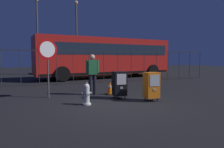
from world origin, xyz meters
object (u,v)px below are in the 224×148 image
stop_sign (48,56)px  bus_near (105,56)px  fire_hydrant (87,94)px  bus_far (113,56)px  traffic_cone (110,88)px  newspaper_box_secondary (119,84)px  pedestrian (92,72)px  newspaper_box_primary (151,85)px  street_light_near_right (77,32)px  street_light_near_left (37,31)px

stop_sign → bus_near: size_ratio=0.21×
fire_hydrant → bus_far: bearing=66.2°
fire_hydrant → bus_far: (5.96, 13.50, 1.36)m
stop_sign → bus_near: 8.29m
stop_sign → bus_near: bus_near is taller
stop_sign → bus_far: size_ratio=0.21×
traffic_cone → fire_hydrant: bearing=-131.9°
traffic_cone → bus_far: 12.94m
bus_near → bus_far: bearing=55.8°
newspaper_box_secondary → pedestrian: size_ratio=0.61×
fire_hydrant → bus_near: size_ratio=0.07×
traffic_cone → bus_near: (2.12, 7.06, 1.45)m
fire_hydrant → traffic_cone: bearing=48.1°
newspaper_box_primary → traffic_cone: size_ratio=1.92×
bus_near → street_light_near_right: (-1.66, 3.11, 2.11)m
bus_near → newspaper_box_primary: bearing=-105.1°
newspaper_box_primary → newspaper_box_secondary: bearing=138.7°
newspaper_box_secondary → bus_far: 13.76m
pedestrian → traffic_cone: 1.00m
traffic_cone → newspaper_box_primary: bearing=-61.1°
traffic_cone → street_light_near_right: 10.78m
bus_far → street_light_near_left: size_ratio=1.58×
stop_sign → traffic_cone: (2.45, -0.14, -1.34)m
stop_sign → street_light_near_left: size_ratio=0.33×
traffic_cone → street_light_near_left: 12.41m
stop_sign → pedestrian: 1.86m
newspaper_box_secondary → street_light_near_left: (-2.84, 12.43, 3.38)m
newspaper_box_primary → newspaper_box_secondary: same height
newspaper_box_primary → street_light_near_left: street_light_near_left is taller
newspaper_box_primary → bus_far: size_ratio=0.09×
pedestrian → stop_sign: bearing=-179.4°
fire_hydrant → newspaper_box_primary: bearing=-5.4°
street_light_near_right → pedestrian: bearing=-96.7°
pedestrian → street_light_near_left: (-2.08, 11.35, 3.01)m
street_light_near_left → street_light_near_right: 3.53m
fire_hydrant → stop_sign: size_ratio=0.33×
street_light_near_left → newspaper_box_secondary: bearing=-77.1°
street_light_near_right → stop_sign: bearing=-106.2°
street_light_near_right → newspaper_box_primary: bearing=-87.7°
bus_near → bus_far: size_ratio=1.00×
newspaper_box_primary → pedestrian: bearing=131.5°
bus_near → street_light_near_left: (-4.91, 4.45, 2.25)m
newspaper_box_primary → traffic_cone: newspaper_box_primary is taller
pedestrian → street_light_near_right: (1.18, 10.01, 2.87)m
bus_near → stop_sign: bearing=-130.9°
fire_hydrant → newspaper_box_secondary: bearing=22.4°
pedestrian → bus_near: 7.50m
newspaper_box_primary → stop_sign: size_ratio=0.46×
newspaper_box_primary → bus_near: size_ratio=0.10×
pedestrian → street_light_near_right: bearing=83.3°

